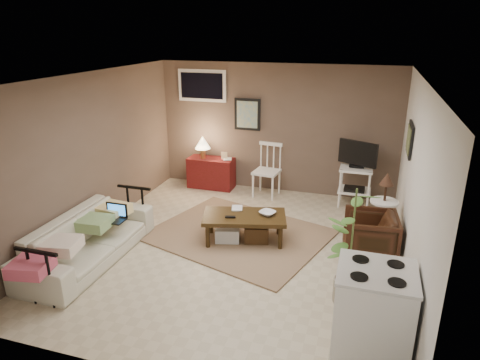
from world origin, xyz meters
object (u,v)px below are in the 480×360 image
(spindle_chair, at_px, (267,172))
(stove, at_px, (373,313))
(armchair, at_px, (370,234))
(potted_plant, at_px, (352,243))
(coffee_table, at_px, (244,226))
(tv_stand, at_px, (356,172))
(side_table, at_px, (385,200))
(red_console, at_px, (211,170))
(sofa, at_px, (87,232))

(spindle_chair, xyz_separation_m, stove, (1.94, -3.76, -0.00))
(spindle_chair, bearing_deg, armchair, -44.22)
(potted_plant, bearing_deg, coffee_table, 145.83)
(tv_stand, relative_size, stove, 1.26)
(tv_stand, distance_m, side_table, 1.35)
(tv_stand, bearing_deg, red_console, 177.48)
(red_console, bearing_deg, tv_stand, -2.52)
(coffee_table, distance_m, sofa, 2.17)
(sofa, height_order, stove, stove)
(potted_plant, bearing_deg, spindle_chair, 119.46)
(tv_stand, height_order, armchair, tv_stand)
(red_console, distance_m, stove, 4.95)
(sofa, relative_size, potted_plant, 1.49)
(potted_plant, xyz_separation_m, stove, (0.26, -0.79, -0.29))
(armchair, height_order, potted_plant, potted_plant)
(sofa, distance_m, potted_plant, 3.42)
(coffee_table, xyz_separation_m, red_console, (-1.28, 2.01, 0.10))
(coffee_table, xyz_separation_m, sofa, (-1.85, -1.11, 0.16))
(armchair, bearing_deg, spindle_chair, -139.61)
(tv_stand, height_order, side_table, tv_stand)
(armchair, distance_m, potted_plant, 1.22)
(sofa, distance_m, red_console, 3.17)
(tv_stand, distance_m, potted_plant, 2.95)
(coffee_table, xyz_separation_m, side_table, (1.93, 0.62, 0.41))
(coffee_table, height_order, armchair, armchair)
(red_console, height_order, stove, red_console)
(side_table, bearing_deg, stove, -92.60)
(side_table, bearing_deg, spindle_chair, 147.78)
(red_console, xyz_separation_m, stove, (3.10, -3.86, 0.10))
(coffee_table, distance_m, red_console, 2.39)
(coffee_table, height_order, sofa, sofa)
(coffee_table, height_order, spindle_chair, spindle_chair)
(coffee_table, distance_m, tv_stand, 2.42)
(tv_stand, xyz_separation_m, potted_plant, (0.08, -2.94, 0.13))
(red_console, height_order, tv_stand, tv_stand)
(armchair, bearing_deg, stove, -3.95)
(sofa, relative_size, spindle_chair, 2.14)
(stove, bearing_deg, red_console, 128.76)
(spindle_chair, distance_m, armchair, 2.64)
(coffee_table, relative_size, tv_stand, 1.11)
(sofa, height_order, armchair, sofa)
(red_console, height_order, side_table, side_table)
(spindle_chair, relative_size, potted_plant, 0.70)
(sofa, relative_size, stove, 2.28)
(coffee_table, height_order, stove, stove)
(coffee_table, height_order, tv_stand, tv_stand)
(sofa, bearing_deg, stove, -101.35)
(coffee_table, distance_m, potted_plant, 1.94)
(red_console, bearing_deg, coffee_table, -57.46)
(side_table, bearing_deg, armchair, -106.37)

